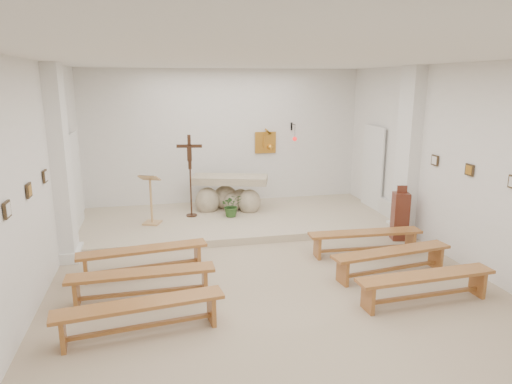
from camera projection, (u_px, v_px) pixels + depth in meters
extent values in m
cube|color=tan|center=(274.00, 287.00, 7.24)|extent=(7.00, 10.00, 0.00)
cube|color=white|center=(23.00, 192.00, 6.09)|extent=(0.02, 10.00, 3.50)
cube|color=white|center=(479.00, 170.00, 7.56)|extent=(0.02, 10.00, 3.50)
cube|color=white|center=(225.00, 140.00, 11.56)|extent=(7.00, 0.02, 3.50)
cube|color=silver|center=(277.00, 59.00, 6.42)|extent=(7.00, 10.00, 0.02)
cube|color=#B8A48E|center=(236.00, 220.00, 10.54)|extent=(6.98, 3.00, 0.15)
cube|color=white|center=(61.00, 165.00, 8.01)|extent=(0.26, 0.55, 3.50)
cube|color=white|center=(408.00, 153.00, 9.43)|extent=(0.26, 0.55, 3.50)
cube|color=gold|center=(265.00, 143.00, 11.78)|extent=(0.55, 0.04, 0.55)
cube|color=black|center=(292.00, 126.00, 11.84)|extent=(0.04, 0.02, 0.20)
cylinder|color=black|center=(293.00, 124.00, 11.68)|extent=(0.02, 0.30, 0.02)
cylinder|color=black|center=(295.00, 131.00, 11.58)|extent=(0.01, 0.01, 0.34)
sphere|color=red|center=(295.00, 139.00, 11.62)|extent=(0.11, 0.11, 0.11)
cube|color=#392A19|center=(7.00, 210.00, 5.34)|extent=(0.03, 0.20, 0.20)
cube|color=#392A19|center=(29.00, 190.00, 6.29)|extent=(0.03, 0.20, 0.20)
cube|color=#392A19|center=(45.00, 176.00, 7.24)|extent=(0.03, 0.20, 0.20)
cube|color=#392A19|center=(469.00, 170.00, 7.75)|extent=(0.03, 0.20, 0.20)
cube|color=#392A19|center=(435.00, 160.00, 8.70)|extent=(0.03, 0.20, 0.20)
cube|color=silver|center=(72.00, 233.00, 9.01)|extent=(0.10, 0.85, 0.52)
cube|color=silver|center=(389.00, 212.00, 10.46)|extent=(0.10, 0.85, 0.52)
ellipsoid|color=#C1B093|center=(208.00, 201.00, 10.94)|extent=(0.58, 0.49, 0.65)
ellipsoid|color=#C1B093|center=(250.00, 202.00, 10.90)|extent=(0.54, 0.46, 0.62)
ellipsoid|color=#C1B093|center=(225.00, 197.00, 11.21)|extent=(0.62, 0.52, 0.58)
ellipsoid|color=#C1B093|center=(241.00, 200.00, 11.17)|extent=(0.50, 0.42, 0.54)
ellipsoid|color=#C1B093|center=(232.00, 203.00, 11.00)|extent=(0.42, 0.36, 0.50)
cube|color=#C1B093|center=(230.00, 179.00, 10.92)|extent=(1.90, 1.17, 0.17)
cube|color=tan|center=(152.00, 223.00, 9.99)|extent=(0.44, 0.44, 0.04)
cylinder|color=tan|center=(151.00, 202.00, 9.88)|extent=(0.05, 0.05, 0.98)
cube|color=tan|center=(149.00, 178.00, 9.74)|extent=(0.49, 0.43, 0.16)
cube|color=silver|center=(149.00, 176.00, 9.69)|extent=(0.41, 0.35, 0.13)
cylinder|color=#392112|center=(192.00, 215.00, 10.57)|extent=(0.25, 0.25, 0.03)
cylinder|color=#392112|center=(191.00, 192.00, 10.44)|extent=(0.04, 0.04, 1.13)
cube|color=#392112|center=(189.00, 152.00, 10.22)|extent=(0.08, 0.06, 0.77)
cube|color=#392112|center=(189.00, 146.00, 10.19)|extent=(0.57, 0.15, 0.07)
cube|color=#392112|center=(189.00, 154.00, 10.19)|extent=(0.11, 0.06, 0.33)
imported|color=#2A5020|center=(232.00, 205.00, 10.47)|extent=(0.49, 0.43, 0.53)
cube|color=#5C231A|center=(400.00, 216.00, 9.35)|extent=(0.37, 0.37, 0.99)
cube|color=#5C231A|center=(402.00, 189.00, 9.22)|extent=(0.20, 0.09, 0.16)
cube|color=#9D5C2D|center=(143.00, 250.00, 7.67)|extent=(2.17, 0.61, 0.05)
cube|color=#9D5C2D|center=(86.00, 269.00, 7.42)|extent=(0.10, 0.32, 0.41)
cube|color=#9D5C2D|center=(197.00, 255.00, 8.03)|extent=(0.10, 0.32, 0.41)
cube|color=#9D5C2D|center=(144.00, 267.00, 7.75)|extent=(1.80, 0.28, 0.05)
cube|color=#9D5C2D|center=(365.00, 233.00, 8.53)|extent=(2.16, 0.44, 0.05)
cube|color=#9D5C2D|center=(317.00, 247.00, 8.43)|extent=(0.07, 0.31, 0.41)
cube|color=#9D5C2D|center=(410.00, 241.00, 8.73)|extent=(0.07, 0.31, 0.41)
cube|color=#9D5C2D|center=(364.00, 248.00, 8.60)|extent=(1.81, 0.15, 0.05)
cube|color=#9D5C2D|center=(142.00, 273.00, 6.73)|extent=(2.15, 0.37, 0.05)
cube|color=#9D5C2D|center=(77.00, 294.00, 6.57)|extent=(0.06, 0.31, 0.41)
cube|color=#9D5C2D|center=(205.00, 281.00, 6.99)|extent=(0.06, 0.31, 0.41)
cube|color=#9D5C2D|center=(143.00, 293.00, 6.80)|extent=(1.81, 0.08, 0.05)
cube|color=#9D5C2D|center=(392.00, 252.00, 7.58)|extent=(2.17, 0.62, 0.05)
cube|color=#9D5C2D|center=(343.00, 272.00, 7.32)|extent=(0.10, 0.32, 0.41)
cube|color=#9D5C2D|center=(436.00, 257.00, 7.94)|extent=(0.10, 0.32, 0.41)
cube|color=#9D5C2D|center=(391.00, 269.00, 7.66)|extent=(1.80, 0.30, 0.05)
cube|color=#9D5C2D|center=(140.00, 304.00, 5.78)|extent=(2.17, 0.61, 0.05)
cube|color=#9D5C2D|center=(63.00, 333.00, 5.53)|extent=(0.10, 0.32, 0.41)
cube|color=#9D5C2D|center=(211.00, 309.00, 6.14)|extent=(0.10, 0.32, 0.41)
cube|color=#9D5C2D|center=(141.00, 327.00, 5.86)|extent=(1.80, 0.28, 0.05)
cube|color=#9D5C2D|center=(426.00, 276.00, 6.64)|extent=(2.16, 0.45, 0.05)
cube|color=#9D5C2D|center=(368.00, 298.00, 6.45)|extent=(0.07, 0.32, 0.41)
cube|color=#9D5C2D|center=(478.00, 283.00, 6.93)|extent=(0.07, 0.32, 0.41)
cube|color=#9D5C2D|center=(424.00, 295.00, 6.71)|extent=(1.81, 0.15, 0.05)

